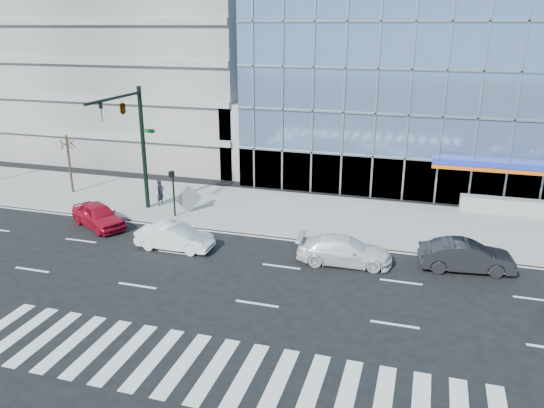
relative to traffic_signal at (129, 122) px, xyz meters
The scene contains 14 objects.
ground 13.41m from the traffic_signal, 22.56° to the right, with size 160.00×160.00×0.00m, color black.
sidewalk 13.03m from the traffic_signal, 17.33° to the left, with size 120.00×8.00×0.15m, color gray.
theatre_building 32.95m from the traffic_signal, 40.61° to the left, with size 42.00×26.00×15.00m, color #7C9ACE.
parking_garage 23.56m from the traffic_signal, 112.79° to the left, with size 24.00×24.00×20.00m, color gray.
ramp_block 14.68m from the traffic_signal, 69.59° to the left, with size 6.00×8.00×6.00m, color gray.
traffic_signal is the anchor object (origin of this frame).
ped_signal_post 4.75m from the traffic_signal, ahead, with size 0.30×0.33×3.00m.
street_tree_near 7.96m from the traffic_signal, 157.29° to the left, with size 1.10×1.10×4.23m.
white_suv 15.35m from the traffic_signal, 12.92° to the right, with size 1.99×4.90×1.42m, color white.
white_sedan 8.30m from the traffic_signal, 40.50° to the right, with size 1.49×4.27×1.41m, color white.
dark_sedan 20.83m from the traffic_signal, ahead, with size 1.61×4.63×1.53m, color black.
red_sedan 6.04m from the traffic_signal, 118.16° to the right, with size 1.75×4.34×1.48m, color #B00D25.
pedestrian 5.58m from the traffic_signal, 73.97° to the left, with size 0.65×0.42×1.77m, color black.
tilted_panel 6.10m from the traffic_signal, 23.51° to the left, with size 1.30×0.06×1.30m, color gray.
Camera 1 is at (6.64, -23.81, 11.76)m, focal length 35.00 mm.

